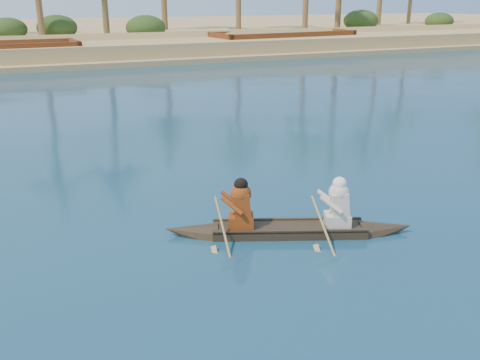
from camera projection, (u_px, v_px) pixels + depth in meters
name	position (u px, v px, depth m)	size (l,w,h in m)	color
ground	(234.00, 170.00, 13.77)	(160.00, 160.00, 0.00)	navy
sandy_embankment	(50.00, 36.00, 54.10)	(150.00, 51.00, 1.50)	tan
shrub_cluster	(69.00, 39.00, 40.59)	(100.00, 6.00, 2.40)	#253914
canoe	(289.00, 222.00, 10.00)	(4.56, 2.33, 1.29)	#30251A
barge_right	(283.00, 44.00, 43.06)	(12.06, 4.96, 1.96)	brown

